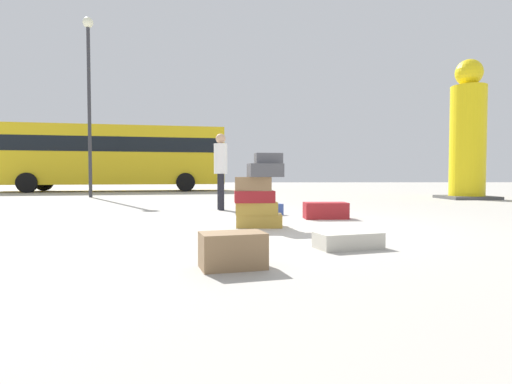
{
  "coord_description": "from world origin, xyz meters",
  "views": [
    {
      "loc": [
        -0.54,
        -6.13,
        0.77
      ],
      "look_at": [
        -0.25,
        1.23,
        0.48
      ],
      "focal_mm": 28.96,
      "sensor_mm": 36.0,
      "label": 1
    }
  ],
  "objects_px": {
    "suitcase_brown_left_side": "(233,250)",
    "lamp_post": "(89,81)",
    "suitcase_navy_foreground_near": "(267,209)",
    "suitcase_tower": "(258,196)",
    "parked_bus": "(113,154)",
    "yellow_dummy_statue": "(468,137)",
    "suitcase_cream_upright_blue": "(348,240)",
    "suitcase_maroon_right_side": "(326,211)",
    "person_bearded_onlooker": "(221,165)"
  },
  "relations": [
    {
      "from": "suitcase_maroon_right_side",
      "to": "person_bearded_onlooker",
      "type": "relative_size",
      "value": 0.45
    },
    {
      "from": "suitcase_brown_left_side",
      "to": "suitcase_tower",
      "type": "bearing_deg",
      "value": 68.56
    },
    {
      "from": "suitcase_cream_upright_blue",
      "to": "yellow_dummy_statue",
      "type": "bearing_deg",
      "value": 39.13
    },
    {
      "from": "suitcase_tower",
      "to": "suitcase_navy_foreground_near",
      "type": "bearing_deg",
      "value": 82.49
    },
    {
      "from": "suitcase_tower",
      "to": "suitcase_brown_left_side",
      "type": "relative_size",
      "value": 2.09
    },
    {
      "from": "suitcase_tower",
      "to": "suitcase_navy_foreground_near",
      "type": "relative_size",
      "value": 1.93
    },
    {
      "from": "suitcase_brown_left_side",
      "to": "suitcase_cream_upright_blue",
      "type": "relative_size",
      "value": 0.77
    },
    {
      "from": "suitcase_brown_left_side",
      "to": "parked_bus",
      "type": "relative_size",
      "value": 0.05
    },
    {
      "from": "suitcase_maroon_right_side",
      "to": "person_bearded_onlooker",
      "type": "distance_m",
      "value": 2.88
    },
    {
      "from": "yellow_dummy_statue",
      "to": "suitcase_navy_foreground_near",
      "type": "bearing_deg",
      "value": -142.74
    },
    {
      "from": "suitcase_navy_foreground_near",
      "to": "suitcase_brown_left_side",
      "type": "bearing_deg",
      "value": -119.94
    },
    {
      "from": "person_bearded_onlooker",
      "to": "lamp_post",
      "type": "bearing_deg",
      "value": -150.44
    },
    {
      "from": "suitcase_cream_upright_blue",
      "to": "lamp_post",
      "type": "bearing_deg",
      "value": 105.72
    },
    {
      "from": "suitcase_brown_left_side",
      "to": "parked_bus",
      "type": "distance_m",
      "value": 18.42
    },
    {
      "from": "suitcase_brown_left_side",
      "to": "yellow_dummy_statue",
      "type": "height_order",
      "value": "yellow_dummy_statue"
    },
    {
      "from": "suitcase_maroon_right_side",
      "to": "suitcase_brown_left_side",
      "type": "height_order",
      "value": "suitcase_brown_left_side"
    },
    {
      "from": "suitcase_tower",
      "to": "person_bearded_onlooker",
      "type": "xyz_separation_m",
      "value": [
        -0.7,
        3.11,
        0.55
      ]
    },
    {
      "from": "suitcase_tower",
      "to": "parked_bus",
      "type": "height_order",
      "value": "parked_bus"
    },
    {
      "from": "parked_bus",
      "to": "lamp_post",
      "type": "relative_size",
      "value": 1.75
    },
    {
      "from": "suitcase_brown_left_side",
      "to": "suitcase_cream_upright_blue",
      "type": "xyz_separation_m",
      "value": [
        1.21,
        0.9,
        -0.07
      ]
    },
    {
      "from": "suitcase_tower",
      "to": "suitcase_cream_upright_blue",
      "type": "distance_m",
      "value": 2.05
    },
    {
      "from": "suitcase_tower",
      "to": "lamp_post",
      "type": "bearing_deg",
      "value": 122.58
    },
    {
      "from": "suitcase_navy_foreground_near",
      "to": "suitcase_brown_left_side",
      "type": "height_order",
      "value": "suitcase_brown_left_side"
    },
    {
      "from": "suitcase_tower",
      "to": "yellow_dummy_statue",
      "type": "distance_m",
      "value": 10.34
    },
    {
      "from": "suitcase_cream_upright_blue",
      "to": "yellow_dummy_statue",
      "type": "height_order",
      "value": "yellow_dummy_statue"
    },
    {
      "from": "person_bearded_onlooker",
      "to": "lamp_post",
      "type": "height_order",
      "value": "lamp_post"
    },
    {
      "from": "suitcase_tower",
      "to": "yellow_dummy_statue",
      "type": "xyz_separation_m",
      "value": [
        7.23,
        7.23,
        1.58
      ]
    },
    {
      "from": "suitcase_navy_foreground_near",
      "to": "parked_bus",
      "type": "relative_size",
      "value": 0.05
    },
    {
      "from": "suitcase_cream_upright_blue",
      "to": "lamp_post",
      "type": "distance_m",
      "value": 12.99
    },
    {
      "from": "suitcase_tower",
      "to": "lamp_post",
      "type": "relative_size",
      "value": 0.18
    },
    {
      "from": "yellow_dummy_statue",
      "to": "parked_bus",
      "type": "height_order",
      "value": "yellow_dummy_statue"
    },
    {
      "from": "suitcase_maroon_right_side",
      "to": "suitcase_brown_left_side",
      "type": "xyz_separation_m",
      "value": [
        -1.59,
        -3.89,
        0.0
      ]
    },
    {
      "from": "suitcase_brown_left_side",
      "to": "suitcase_navy_foreground_near",
      "type": "bearing_deg",
      "value": 68.39
    },
    {
      "from": "suitcase_cream_upright_blue",
      "to": "person_bearded_onlooker",
      "type": "bearing_deg",
      "value": 92.02
    },
    {
      "from": "suitcase_maroon_right_side",
      "to": "suitcase_cream_upright_blue",
      "type": "relative_size",
      "value": 1.1
    },
    {
      "from": "suitcase_navy_foreground_near",
      "to": "suitcase_cream_upright_blue",
      "type": "bearing_deg",
      "value": -103.23
    },
    {
      "from": "suitcase_tower",
      "to": "yellow_dummy_statue",
      "type": "height_order",
      "value": "yellow_dummy_statue"
    },
    {
      "from": "suitcase_brown_left_side",
      "to": "parked_bus",
      "type": "xyz_separation_m",
      "value": [
        -6.22,
        17.25,
        1.69
      ]
    },
    {
      "from": "lamp_post",
      "to": "suitcase_navy_foreground_near",
      "type": "bearing_deg",
      "value": -49.43
    },
    {
      "from": "suitcase_maroon_right_side",
      "to": "yellow_dummy_statue",
      "type": "xyz_separation_m",
      "value": [
        5.97,
        6.05,
        1.9
      ]
    },
    {
      "from": "suitcase_brown_left_side",
      "to": "yellow_dummy_statue",
      "type": "xyz_separation_m",
      "value": [
        7.57,
        9.94,
        1.89
      ]
    },
    {
      "from": "suitcase_maroon_right_side",
      "to": "lamp_post",
      "type": "xyz_separation_m",
      "value": [
        -6.83,
        7.55,
        3.95
      ]
    },
    {
      "from": "suitcase_maroon_right_side",
      "to": "yellow_dummy_statue",
      "type": "bearing_deg",
      "value": 44.7
    },
    {
      "from": "suitcase_tower",
      "to": "suitcase_cream_upright_blue",
      "type": "xyz_separation_m",
      "value": [
        0.87,
        -1.81,
        -0.38
      ]
    },
    {
      "from": "suitcase_maroon_right_side",
      "to": "suitcase_cream_upright_blue",
      "type": "xyz_separation_m",
      "value": [
        -0.38,
        -2.99,
        -0.06
      ]
    },
    {
      "from": "suitcase_brown_left_side",
      "to": "lamp_post",
      "type": "xyz_separation_m",
      "value": [
        -5.24,
        11.44,
        3.95
      ]
    },
    {
      "from": "suitcase_maroon_right_side",
      "to": "suitcase_brown_left_side",
      "type": "relative_size",
      "value": 1.44
    },
    {
      "from": "suitcase_cream_upright_blue",
      "to": "yellow_dummy_statue",
      "type": "relative_size",
      "value": 0.15
    },
    {
      "from": "suitcase_tower",
      "to": "suitcase_maroon_right_side",
      "type": "height_order",
      "value": "suitcase_tower"
    },
    {
      "from": "suitcase_navy_foreground_near",
      "to": "suitcase_brown_left_side",
      "type": "xyz_separation_m",
      "value": [
        -0.59,
        -4.63,
        0.04
      ]
    }
  ]
}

